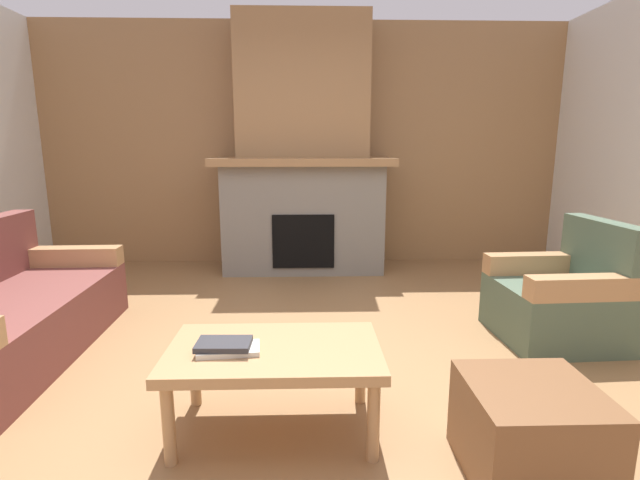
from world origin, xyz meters
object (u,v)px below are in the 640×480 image
object	(u,v)px
couch	(2,315)
coffee_table	(274,358)
fireplace	(303,163)
armchair	(562,299)
ottoman	(530,432)

from	to	relation	value
couch	coffee_table	size ratio (longest dim) A/B	1.82
couch	coffee_table	xyz separation A→B (m)	(1.82, -0.87, 0.09)
fireplace	armchair	xyz separation A→B (m)	(1.83, -2.03, -0.87)
ottoman	couch	bearing A→B (deg)	157.12
ottoman	armchair	bearing A→B (deg)	57.62
coffee_table	ottoman	size ratio (longest dim) A/B	1.92
armchair	coffee_table	size ratio (longest dim) A/B	0.85
couch	armchair	xyz separation A→B (m)	(3.77, 0.18, 0.01)
fireplace	coffee_table	distance (m)	3.18
armchair	coffee_table	world-z (taller)	armchair
fireplace	ottoman	size ratio (longest dim) A/B	5.19
armchair	coffee_table	xyz separation A→B (m)	(-1.96, -1.04, 0.08)
fireplace	coffee_table	world-z (taller)	fireplace
fireplace	armchair	distance (m)	2.87
armchair	couch	bearing A→B (deg)	-177.34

